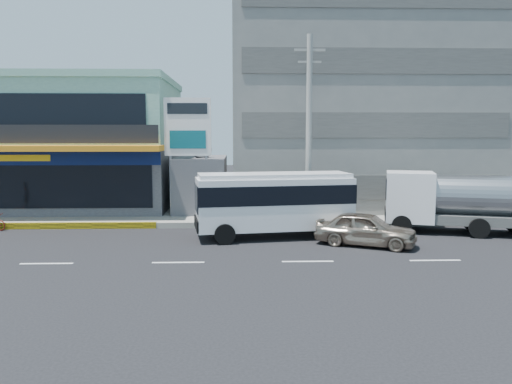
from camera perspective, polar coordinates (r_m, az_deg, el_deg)
The scene contains 11 objects.
ground at distance 19.56m, azimuth -8.89°, elevation -7.98°, with size 120.00×120.00×0.00m, color black.
sidewalk at distance 28.80m, azimuth 3.39°, elevation -2.87°, with size 70.00×5.00×0.30m, color gray.
shop_building at distance 34.35m, azimuth -19.52°, elevation 4.76°, with size 12.40×11.70×8.00m.
concrete_building at distance 34.69m, azimuth 11.00°, elevation 10.00°, with size 16.00×12.00×14.00m, color gray.
gap_structure at distance 31.04m, azimuth -6.25°, elevation 0.78°, with size 3.00×6.00×3.50m, color #414045.
satellite_dish at distance 29.91m, azimuth -6.44°, elevation 4.06°, with size 1.50×1.50×0.15m, color slate.
billboard at distance 28.13m, azimuth -7.79°, elevation 6.63°, with size 2.60×0.18×6.90m.
utility_pole_near at distance 26.43m, azimuth 6.06°, elevation 7.14°, with size 1.60×0.30×10.00m.
minibus at distance 23.63m, azimuth 2.08°, elevation -0.84°, with size 7.61×3.44×3.07m.
sedan at distance 22.59m, azimuth 12.43°, elevation -4.13°, with size 1.76×4.38×1.49m, color tan.
tanker_truck at distance 26.65m, azimuth 22.16°, elevation -0.95°, with size 7.93×4.21×3.00m.
Camera 1 is at (2.39, -18.78, 4.93)m, focal length 35.00 mm.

